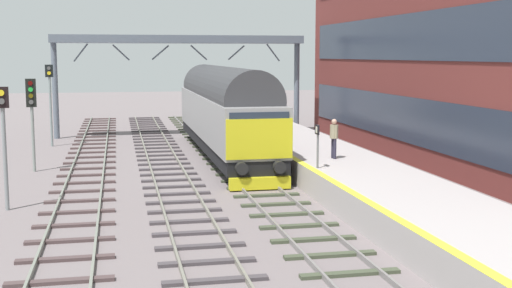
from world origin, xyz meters
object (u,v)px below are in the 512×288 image
object	(u,v)px
signal_post_mid	(32,111)
platform_number_sign	(317,139)
waiting_passenger	(334,135)
signal_post_far	(50,96)
diesel_locomotive	(224,109)
signal_post_near	(4,134)

from	to	relation	value
signal_post_mid	platform_number_sign	size ratio (longest dim) A/B	2.57
waiting_passenger	signal_post_mid	bearing A→B (deg)	61.55
platform_number_sign	waiting_passenger	bearing A→B (deg)	57.36
signal_post_mid	platform_number_sign	distance (m)	13.35
platform_number_sign	waiting_passenger	world-z (taller)	platform_number_sign
signal_post_far	platform_number_sign	distance (m)	19.47
signal_post_mid	waiting_passenger	world-z (taller)	signal_post_mid
signal_post_mid	diesel_locomotive	bearing A→B (deg)	16.20
signal_post_far	waiting_passenger	bearing A→B (deg)	-47.85
diesel_locomotive	signal_post_far	world-z (taller)	signal_post_far
signal_post_near	waiting_passenger	size ratio (longest dim) A/B	2.57
signal_post_mid	waiting_passenger	size ratio (longest dim) A/B	2.57
signal_post_far	platform_number_sign	xyz separation A→B (m)	(11.15, -15.94, -0.81)
diesel_locomotive	signal_post_mid	world-z (taller)	diesel_locomotive
signal_post_near	signal_post_far	world-z (taller)	signal_post_far
diesel_locomotive	waiting_passenger	distance (m)	8.54
signal_post_near	platform_number_sign	size ratio (longest dim) A/B	2.57
diesel_locomotive	platform_number_sign	bearing A→B (deg)	-78.72
signal_post_mid	waiting_passenger	bearing A→B (deg)	-22.50
diesel_locomotive	signal_post_near	size ratio (longest dim) A/B	4.27
signal_post_mid	waiting_passenger	xyz separation A→B (m)	(12.51, -5.18, -0.77)
signal_post_far	signal_post_near	bearing A→B (deg)	-90.00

